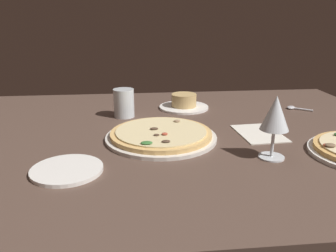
{
  "coord_description": "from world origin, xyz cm",
  "views": [
    {
      "loc": [
        -12.34,
        -98.43,
        38.78
      ],
      "look_at": [
        -2.26,
        -2.55,
        7.0
      ],
      "focal_mm": 37.04,
      "sensor_mm": 36.0,
      "label": 1
    }
  ],
  "objects_px": {
    "pizza_main": "(161,135)",
    "spoon": "(294,108)",
    "paper_menu": "(259,133)",
    "wine_glass_far": "(275,115)",
    "water_glass": "(124,105)",
    "ramekin_on_saucer": "(184,103)",
    "side_plate": "(67,170)"
  },
  "relations": [
    {
      "from": "water_glass",
      "to": "spoon",
      "type": "height_order",
      "value": "water_glass"
    },
    {
      "from": "spoon",
      "to": "side_plate",
      "type": "bearing_deg",
      "value": -148.63
    },
    {
      "from": "pizza_main",
      "to": "ramekin_on_saucer",
      "type": "height_order",
      "value": "ramekin_on_saucer"
    },
    {
      "from": "water_glass",
      "to": "paper_menu",
      "type": "relative_size",
      "value": 0.57
    },
    {
      "from": "side_plate",
      "to": "paper_menu",
      "type": "xyz_separation_m",
      "value": [
        0.53,
        0.2,
        -0.0
      ]
    },
    {
      "from": "spoon",
      "to": "wine_glass_far",
      "type": "bearing_deg",
      "value": -121.09
    },
    {
      "from": "water_glass",
      "to": "pizza_main",
      "type": "bearing_deg",
      "value": -65.47
    },
    {
      "from": "water_glass",
      "to": "side_plate",
      "type": "height_order",
      "value": "water_glass"
    },
    {
      "from": "pizza_main",
      "to": "water_glass",
      "type": "xyz_separation_m",
      "value": [
        -0.11,
        0.24,
        0.03
      ]
    },
    {
      "from": "wine_glass_far",
      "to": "spoon",
      "type": "bearing_deg",
      "value": 58.91
    },
    {
      "from": "ramekin_on_saucer",
      "to": "spoon",
      "type": "xyz_separation_m",
      "value": [
        0.41,
        -0.05,
        -0.02
      ]
    },
    {
      "from": "pizza_main",
      "to": "water_glass",
      "type": "relative_size",
      "value": 3.28
    },
    {
      "from": "spoon",
      "to": "paper_menu",
      "type": "bearing_deg",
      "value": -131.62
    },
    {
      "from": "ramekin_on_saucer",
      "to": "paper_menu",
      "type": "relative_size",
      "value": 1.08
    },
    {
      "from": "pizza_main",
      "to": "water_glass",
      "type": "height_order",
      "value": "water_glass"
    },
    {
      "from": "ramekin_on_saucer",
      "to": "wine_glass_far",
      "type": "xyz_separation_m",
      "value": [
        0.15,
        -0.49,
        0.09
      ]
    },
    {
      "from": "side_plate",
      "to": "spoon",
      "type": "xyz_separation_m",
      "value": [
        0.76,
        0.46,
        0.0
      ]
    },
    {
      "from": "side_plate",
      "to": "wine_glass_far",
      "type": "bearing_deg",
      "value": 3.26
    },
    {
      "from": "pizza_main",
      "to": "spoon",
      "type": "bearing_deg",
      "value": 27.26
    },
    {
      "from": "wine_glass_far",
      "to": "paper_menu",
      "type": "bearing_deg",
      "value": 79.41
    },
    {
      "from": "wine_glass_far",
      "to": "paper_menu",
      "type": "relative_size",
      "value": 0.93
    },
    {
      "from": "wine_glass_far",
      "to": "ramekin_on_saucer",
      "type": "bearing_deg",
      "value": 106.96
    },
    {
      "from": "ramekin_on_saucer",
      "to": "paper_menu",
      "type": "bearing_deg",
      "value": -59.74
    },
    {
      "from": "water_glass",
      "to": "spoon",
      "type": "distance_m",
      "value": 0.64
    },
    {
      "from": "paper_menu",
      "to": "spoon",
      "type": "relative_size",
      "value": 1.95
    },
    {
      "from": "ramekin_on_saucer",
      "to": "side_plate",
      "type": "distance_m",
      "value": 0.62
    },
    {
      "from": "paper_menu",
      "to": "wine_glass_far",
      "type": "bearing_deg",
      "value": -104.52
    },
    {
      "from": "water_glass",
      "to": "ramekin_on_saucer",
      "type": "bearing_deg",
      "value": 21.3
    },
    {
      "from": "water_glass",
      "to": "spoon",
      "type": "xyz_separation_m",
      "value": [
        0.63,
        0.03,
        -0.04
      ]
    },
    {
      "from": "ramekin_on_saucer",
      "to": "water_glass",
      "type": "xyz_separation_m",
      "value": [
        -0.22,
        -0.09,
        0.02
      ]
    },
    {
      "from": "water_glass",
      "to": "paper_menu",
      "type": "xyz_separation_m",
      "value": [
        0.4,
        -0.22,
        -0.04
      ]
    },
    {
      "from": "water_glass",
      "to": "spoon",
      "type": "bearing_deg",
      "value": 2.95
    }
  ]
}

